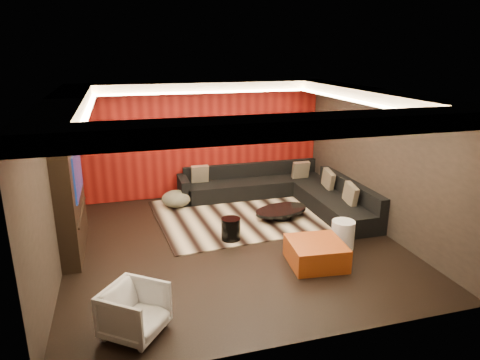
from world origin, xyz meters
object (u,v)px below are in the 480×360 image
object	(u,v)px
coffee_table	(281,213)
orange_ottoman	(316,253)
white_side_table	(343,235)
sectional_sofa	(283,192)
drum_stool	(231,229)
armchair	(135,311)

from	to	relation	value
coffee_table	orange_ottoman	distance (m)	2.06
white_side_table	sectional_sofa	xyz separation A→B (m)	(-0.15, 2.61, -0.00)
drum_stool	orange_ottoman	size ratio (longest dim) A/B	0.48
drum_stool	armchair	xyz separation A→B (m)	(-1.90, -2.38, 0.09)
armchair	coffee_table	bearing A→B (deg)	-8.63
drum_stool	sectional_sofa	distance (m)	2.46
white_side_table	sectional_sofa	size ratio (longest dim) A/B	0.14
orange_ottoman	armchair	distance (m)	3.24
coffee_table	armchair	distance (m)	4.50
orange_ottoman	armchair	xyz separation A→B (m)	(-3.06, -1.08, 0.13)
coffee_table	orange_ottoman	world-z (taller)	orange_ottoman
drum_stool	coffee_table	bearing A→B (deg)	29.68
orange_ottoman	sectional_sofa	distance (m)	3.09
sectional_sofa	orange_ottoman	bearing A→B (deg)	-101.04
armchair	sectional_sofa	distance (m)	5.50
white_side_table	sectional_sofa	world-z (taller)	sectional_sofa
drum_stool	armchair	distance (m)	3.05
drum_stool	armchair	bearing A→B (deg)	-128.53
white_side_table	armchair	xyz separation A→B (m)	(-3.80, -1.51, 0.07)
sectional_sofa	drum_stool	bearing A→B (deg)	-135.32
drum_stool	orange_ottoman	bearing A→B (deg)	-48.34
coffee_table	drum_stool	distance (m)	1.53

